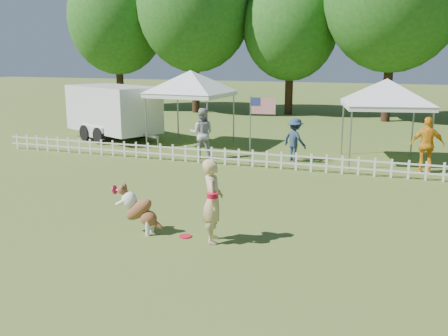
{
  "coord_description": "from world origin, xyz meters",
  "views": [
    {
      "loc": [
        3.98,
        -8.96,
        3.77
      ],
      "look_at": [
        0.02,
        2.0,
        1.1
      ],
      "focal_mm": 40.0,
      "sensor_mm": 36.0,
      "label": 1
    }
  ],
  "objects_px": {
    "spectator_b": "(295,140)",
    "spectator_c": "(427,145)",
    "flag_pole": "(250,131)",
    "handler": "(213,201)",
    "spectator_a": "(202,133)",
    "dog": "(140,210)",
    "cargo_trailer": "(114,112)",
    "canopy_tent_right": "(384,122)",
    "canopy_tent_left": "(191,109)",
    "frisbee_on_turf": "(185,236)"
  },
  "relations": [
    {
      "from": "spectator_a",
      "to": "dog",
      "type": "bearing_deg",
      "value": 88.38
    },
    {
      "from": "spectator_a",
      "to": "spectator_c",
      "type": "height_order",
      "value": "spectator_a"
    },
    {
      "from": "handler",
      "to": "spectator_c",
      "type": "relative_size",
      "value": 0.95
    },
    {
      "from": "handler",
      "to": "canopy_tent_right",
      "type": "xyz_separation_m",
      "value": [
        2.88,
        9.23,
        0.57
      ]
    },
    {
      "from": "canopy_tent_left",
      "to": "spectator_c",
      "type": "relative_size",
      "value": 1.68
    },
    {
      "from": "dog",
      "to": "frisbee_on_turf",
      "type": "bearing_deg",
      "value": 4.75
    },
    {
      "from": "cargo_trailer",
      "to": "handler",
      "type": "bearing_deg",
      "value": -24.81
    },
    {
      "from": "dog",
      "to": "flag_pole",
      "type": "distance_m",
      "value": 7.44
    },
    {
      "from": "canopy_tent_right",
      "to": "cargo_trailer",
      "type": "xyz_separation_m",
      "value": [
        -11.64,
        1.07,
        -0.22
      ]
    },
    {
      "from": "handler",
      "to": "frisbee_on_turf",
      "type": "relative_size",
      "value": 6.62
    },
    {
      "from": "dog",
      "to": "flag_pole",
      "type": "height_order",
      "value": "flag_pole"
    },
    {
      "from": "spectator_c",
      "to": "spectator_a",
      "type": "bearing_deg",
      "value": -6.74
    },
    {
      "from": "spectator_a",
      "to": "spectator_c",
      "type": "bearing_deg",
      "value": 168.05
    },
    {
      "from": "handler",
      "to": "flag_pole",
      "type": "height_order",
      "value": "flag_pole"
    },
    {
      "from": "flag_pole",
      "to": "cargo_trailer",
      "type": "bearing_deg",
      "value": 150.56
    },
    {
      "from": "handler",
      "to": "dog",
      "type": "height_order",
      "value": "handler"
    },
    {
      "from": "cargo_trailer",
      "to": "spectator_b",
      "type": "height_order",
      "value": "cargo_trailer"
    },
    {
      "from": "dog",
      "to": "canopy_tent_right",
      "type": "bearing_deg",
      "value": 62.3
    },
    {
      "from": "handler",
      "to": "spectator_c",
      "type": "bearing_deg",
      "value": -47.66
    },
    {
      "from": "cargo_trailer",
      "to": "dog",
      "type": "bearing_deg",
      "value": -30.75
    },
    {
      "from": "canopy_tent_right",
      "to": "cargo_trailer",
      "type": "bearing_deg",
      "value": 162.27
    },
    {
      "from": "flag_pole",
      "to": "spectator_c",
      "type": "xyz_separation_m",
      "value": [
        5.73,
        0.7,
        -0.28
      ]
    },
    {
      "from": "canopy_tent_left",
      "to": "canopy_tent_right",
      "type": "bearing_deg",
      "value": -2.68
    },
    {
      "from": "canopy_tent_right",
      "to": "handler",
      "type": "bearing_deg",
      "value": -119.8
    },
    {
      "from": "spectator_b",
      "to": "spectator_c",
      "type": "relative_size",
      "value": 0.85
    },
    {
      "from": "spectator_b",
      "to": "cargo_trailer",
      "type": "bearing_deg",
      "value": 19.39
    },
    {
      "from": "frisbee_on_turf",
      "to": "spectator_a",
      "type": "relative_size",
      "value": 0.14
    },
    {
      "from": "canopy_tent_left",
      "to": "spectator_c",
      "type": "bearing_deg",
      "value": -9.1
    },
    {
      "from": "dog",
      "to": "spectator_c",
      "type": "height_order",
      "value": "spectator_c"
    },
    {
      "from": "cargo_trailer",
      "to": "flag_pole",
      "type": "xyz_separation_m",
      "value": [
        7.31,
        -2.97,
        -0.03
      ]
    },
    {
      "from": "handler",
      "to": "cargo_trailer",
      "type": "relative_size",
      "value": 0.31
    },
    {
      "from": "handler",
      "to": "dog",
      "type": "bearing_deg",
      "value": 72.82
    },
    {
      "from": "cargo_trailer",
      "to": "spectator_b",
      "type": "bearing_deg",
      "value": 12.68
    },
    {
      "from": "dog",
      "to": "spectator_a",
      "type": "relative_size",
      "value": 0.57
    },
    {
      "from": "flag_pole",
      "to": "spectator_c",
      "type": "relative_size",
      "value": 1.31
    },
    {
      "from": "flag_pole",
      "to": "spectator_a",
      "type": "relative_size",
      "value": 1.29
    },
    {
      "from": "canopy_tent_left",
      "to": "dog",
      "type": "bearing_deg",
      "value": -69.38
    },
    {
      "from": "dog",
      "to": "canopy_tent_left",
      "type": "xyz_separation_m",
      "value": [
        -3.18,
        10.09,
        1.0
      ]
    },
    {
      "from": "cargo_trailer",
      "to": "spectator_c",
      "type": "bearing_deg",
      "value": 14.99
    },
    {
      "from": "handler",
      "to": "cargo_trailer",
      "type": "bearing_deg",
      "value": 20.74
    },
    {
      "from": "canopy_tent_left",
      "to": "spectator_c",
      "type": "height_order",
      "value": "canopy_tent_left"
    },
    {
      "from": "handler",
      "to": "spectator_c",
      "type": "xyz_separation_m",
      "value": [
        4.29,
        8.04,
        0.04
      ]
    },
    {
      "from": "dog",
      "to": "canopy_tent_right",
      "type": "distance_m",
      "value": 10.39
    },
    {
      "from": "canopy_tent_right",
      "to": "frisbee_on_turf",
      "type": "bearing_deg",
      "value": -123.46
    },
    {
      "from": "cargo_trailer",
      "to": "spectator_c",
      "type": "distance_m",
      "value": 13.24
    },
    {
      "from": "handler",
      "to": "flag_pole",
      "type": "relative_size",
      "value": 0.73
    },
    {
      "from": "frisbee_on_turf",
      "to": "spectator_c",
      "type": "relative_size",
      "value": 0.14
    },
    {
      "from": "flag_pole",
      "to": "handler",
      "type": "bearing_deg",
      "value": -86.2
    },
    {
      "from": "dog",
      "to": "spectator_a",
      "type": "distance_m",
      "value": 8.0
    },
    {
      "from": "dog",
      "to": "spectator_c",
      "type": "distance_m",
      "value": 10.06
    }
  ]
}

